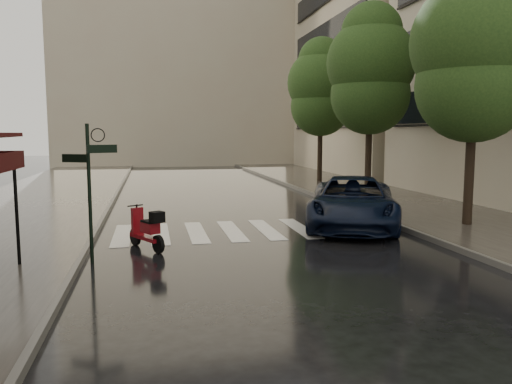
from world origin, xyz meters
name	(u,v)px	position (x,y,z in m)	size (l,w,h in m)	color
ground	(146,304)	(0.00, 0.00, 0.00)	(120.00, 120.00, 0.00)	black
sidewalk_near	(29,207)	(-4.50, 12.00, 0.06)	(6.00, 60.00, 0.12)	#38332D
sidewalk_far	(383,197)	(10.25, 12.00, 0.06)	(5.50, 60.00, 0.12)	#38332D
curb_near	(111,204)	(-1.45, 12.00, 0.07)	(0.12, 60.00, 0.16)	#595651
curb_far	(323,198)	(7.45, 12.00, 0.07)	(0.12, 60.00, 0.16)	#595651
crosswalk	(249,230)	(2.98, 6.00, 0.01)	(7.85, 3.20, 0.01)	silver
signpost	(89,182)	(-1.19, 3.00, 1.83)	(1.17, 0.29, 3.10)	black
haussmann_far	(379,45)	(16.50, 26.00, 9.25)	(8.00, 16.00, 18.50)	tan
backdrop_building	(181,54)	(3.00, 38.00, 10.00)	(22.00, 6.00, 20.00)	tan
tree_near	(476,50)	(9.60, 5.00, 5.32)	(3.80, 3.80, 7.99)	black
tree_mid	(371,70)	(9.50, 12.00, 5.59)	(3.80, 3.80, 8.34)	black
tree_far	(321,88)	(9.70, 19.00, 5.46)	(3.80, 3.80, 8.16)	black
scooter	(147,230)	(0.01, 4.08, 0.49)	(0.93, 1.46, 1.06)	black
parked_car	(353,202)	(6.22, 5.91, 0.77)	(2.57, 5.57, 1.55)	black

